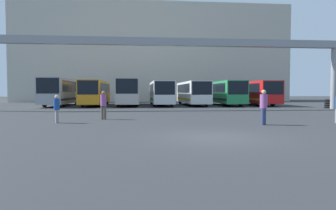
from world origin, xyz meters
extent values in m
plane|color=#2D3033|center=(0.00, 0.00, 0.00)|extent=(200.00, 200.00, 0.00)
cube|color=#B7B2A3|center=(0.00, 46.65, 8.71)|extent=(48.96, 12.00, 17.43)
cylinder|color=gray|center=(16.94, 17.46, 3.08)|extent=(0.60, 0.60, 6.17)
cube|color=gray|center=(0.00, 17.46, 6.52)|extent=(34.47, 0.80, 0.70)
cube|color=#999EA5|center=(-12.38, 27.15, 1.84)|extent=(2.57, 11.64, 2.98)
cube|color=black|center=(-12.38, 21.35, 2.39)|extent=(2.36, 0.06, 1.67)
cube|color=black|center=(-12.38, 27.15, 2.39)|extent=(2.60, 9.90, 1.25)
cube|color=black|center=(-12.38, 27.15, 0.89)|extent=(2.60, 11.06, 0.24)
cylinder|color=black|center=(-13.50, 23.89, 0.54)|extent=(0.28, 1.08, 1.08)
cylinder|color=black|center=(-11.26, 23.89, 0.54)|extent=(0.28, 1.08, 1.08)
cylinder|color=black|center=(-13.50, 30.41, 0.54)|extent=(0.28, 1.08, 1.08)
cylinder|color=black|center=(-11.26, 30.41, 0.54)|extent=(0.28, 1.08, 1.08)
cube|color=orange|center=(-8.25, 27.42, 1.71)|extent=(2.41, 12.18, 2.72)
cube|color=black|center=(-8.25, 21.35, 2.21)|extent=(2.22, 0.06, 1.52)
cube|color=black|center=(-8.25, 27.42, 2.21)|extent=(2.44, 10.36, 1.14)
cube|color=orange|center=(-8.25, 27.42, 0.84)|extent=(2.44, 11.57, 0.24)
cylinder|color=black|center=(-9.30, 24.01, 0.47)|extent=(0.28, 0.93, 0.93)
cylinder|color=black|center=(-7.21, 24.01, 0.47)|extent=(0.28, 0.93, 0.93)
cylinder|color=black|center=(-9.30, 30.83, 0.47)|extent=(0.28, 0.93, 0.93)
cylinder|color=black|center=(-7.21, 30.83, 0.47)|extent=(0.28, 0.93, 0.93)
cube|color=beige|center=(-4.13, 27.54, 1.81)|extent=(2.59, 12.42, 2.93)
cube|color=black|center=(-4.13, 21.35, 2.36)|extent=(2.38, 0.06, 1.64)
cube|color=black|center=(-4.13, 27.54, 2.36)|extent=(2.62, 10.56, 1.23)
cube|color=red|center=(-4.13, 27.54, 0.88)|extent=(2.62, 11.80, 0.24)
cylinder|color=black|center=(-5.26, 24.06, 0.50)|extent=(0.28, 1.00, 1.00)
cylinder|color=black|center=(-2.99, 24.06, 0.50)|extent=(0.28, 1.00, 1.00)
cylinder|color=black|center=(-5.26, 31.02, 0.50)|extent=(0.28, 1.00, 1.00)
cylinder|color=black|center=(-2.99, 31.02, 0.50)|extent=(0.28, 1.00, 1.00)
cube|color=silver|center=(0.00, 27.24, 1.68)|extent=(2.41, 11.82, 2.66)
cube|color=black|center=(0.00, 21.35, 2.17)|extent=(2.22, 0.06, 1.49)
cube|color=black|center=(0.00, 27.24, 2.17)|extent=(2.44, 10.05, 1.12)
cube|color=#268C4C|center=(0.00, 27.24, 0.83)|extent=(2.44, 11.23, 0.24)
cylinder|color=black|center=(-1.05, 23.93, 0.50)|extent=(0.28, 1.01, 1.01)
cylinder|color=black|center=(1.05, 23.93, 0.50)|extent=(0.28, 1.01, 1.01)
cylinder|color=black|center=(-1.05, 30.55, 0.50)|extent=(0.28, 1.01, 1.01)
cylinder|color=black|center=(1.05, 30.55, 0.50)|extent=(0.28, 1.01, 1.01)
cube|color=silver|center=(4.13, 27.54, 1.68)|extent=(2.44, 12.41, 2.66)
cube|color=black|center=(4.13, 21.35, 2.16)|extent=(2.24, 0.06, 1.49)
cube|color=black|center=(4.13, 27.54, 2.16)|extent=(2.47, 10.55, 1.12)
cube|color=orange|center=(4.13, 27.54, 0.83)|extent=(2.47, 11.79, 0.24)
cylinder|color=black|center=(3.07, 24.06, 0.55)|extent=(0.28, 1.10, 1.10)
cylinder|color=black|center=(5.19, 24.06, 0.55)|extent=(0.28, 1.10, 1.10)
cylinder|color=black|center=(3.07, 31.01, 0.55)|extent=(0.28, 1.10, 1.10)
cylinder|color=black|center=(5.19, 31.01, 0.55)|extent=(0.28, 1.10, 1.10)
cube|color=#268C4C|center=(8.25, 26.57, 1.71)|extent=(2.52, 10.48, 2.71)
cube|color=black|center=(8.25, 21.35, 2.20)|extent=(2.32, 0.06, 1.52)
cube|color=black|center=(8.25, 26.57, 2.20)|extent=(2.55, 8.90, 1.14)
cube|color=black|center=(8.25, 26.57, 0.84)|extent=(2.55, 9.95, 0.24)
cylinder|color=black|center=(7.15, 23.63, 0.52)|extent=(0.28, 1.05, 1.05)
cylinder|color=black|center=(9.36, 23.63, 0.52)|extent=(0.28, 1.05, 1.05)
cylinder|color=black|center=(7.15, 29.50, 0.52)|extent=(0.28, 1.05, 1.05)
cylinder|color=black|center=(9.36, 29.50, 0.52)|extent=(0.28, 1.05, 1.05)
cube|color=red|center=(12.38, 27.23, 1.70)|extent=(2.55, 11.80, 2.70)
cube|color=black|center=(12.38, 21.35, 2.19)|extent=(2.35, 0.06, 1.51)
cube|color=black|center=(12.38, 27.23, 2.19)|extent=(2.58, 10.03, 1.13)
cube|color=orange|center=(12.38, 27.23, 0.84)|extent=(2.58, 11.21, 0.24)
cylinder|color=black|center=(11.26, 23.92, 0.53)|extent=(0.28, 1.07, 1.07)
cylinder|color=black|center=(13.50, 23.92, 0.53)|extent=(0.28, 1.07, 1.07)
cylinder|color=black|center=(11.26, 30.53, 0.53)|extent=(0.28, 1.07, 1.07)
cylinder|color=black|center=(13.50, 30.53, 0.53)|extent=(0.28, 1.07, 1.07)
cylinder|color=brown|center=(-5.01, 7.96, 0.43)|extent=(0.20, 0.20, 0.86)
cylinder|color=brown|center=(-5.17, 8.03, 0.43)|extent=(0.20, 0.20, 0.86)
cylinder|color=#8C4C8C|center=(-5.09, 8.00, 1.22)|extent=(0.38, 0.38, 0.71)
sphere|color=#8C6647|center=(-5.09, 8.00, 1.69)|extent=(0.23, 0.23, 0.23)
cylinder|color=navy|center=(3.78, 4.07, 0.44)|extent=(0.20, 0.20, 0.88)
cylinder|color=navy|center=(3.67, 3.94, 0.44)|extent=(0.20, 0.20, 0.88)
cylinder|color=#8C4C8C|center=(3.72, 4.01, 1.25)|extent=(0.39, 0.39, 0.74)
sphere|color=tan|center=(3.72, 4.01, 1.74)|extent=(0.24, 0.24, 0.24)
cylinder|color=gray|center=(-7.43, 5.99, 0.37)|extent=(0.17, 0.17, 0.75)
cylinder|color=gray|center=(-7.49, 6.13, 0.37)|extent=(0.17, 0.17, 0.75)
cylinder|color=navy|center=(-7.46, 6.06, 1.06)|extent=(0.33, 0.33, 0.62)
sphere|color=beige|center=(-7.46, 6.06, 1.47)|extent=(0.20, 0.20, 0.20)
torus|color=black|center=(17.43, 18.82, 0.12)|extent=(1.04, 1.04, 0.24)
torus|color=black|center=(17.43, 18.82, 0.36)|extent=(1.04, 1.04, 0.24)
torus|color=black|center=(17.43, 18.82, 0.60)|extent=(1.04, 1.04, 0.24)
torus|color=black|center=(17.43, 18.82, 0.84)|extent=(1.04, 1.04, 0.24)
camera|label=1|loc=(-2.88, -11.24, 1.77)|focal=32.00mm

